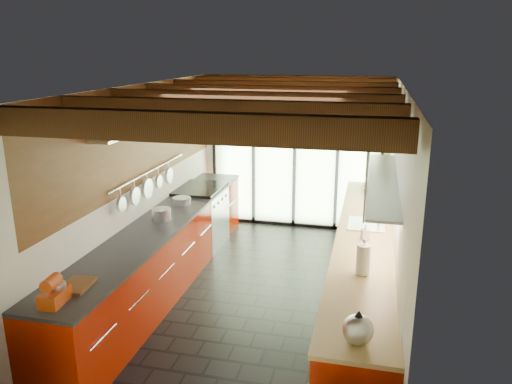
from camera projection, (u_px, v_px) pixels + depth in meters
ground at (259, 295)px, 6.34m from camera, size 5.50×5.50×0.00m
room_shell at (259, 169)px, 5.89m from camera, size 5.50×5.50×5.50m
ceiling_beams at (266, 97)px, 6.02m from camera, size 3.14×5.06×4.90m
glass_door at (295, 133)px, 8.40m from camera, size 2.95×0.10×2.90m
left_counter at (164, 253)px, 6.50m from camera, size 0.68×5.00×0.92m
range_stove at (201, 217)px, 7.85m from camera, size 0.66×0.90×0.97m
right_counter at (363, 272)px, 5.93m from camera, size 0.68×5.00×0.92m
sink_assembly at (368, 222)px, 6.17m from camera, size 0.45×0.52×0.43m
upper_cabinets_right at (385, 153)px, 5.79m from camera, size 0.34×3.00×3.00m
left_wall_fixtures at (150, 145)px, 6.33m from camera, size 0.28×2.60×0.96m
stand_mixer at (55, 292)px, 4.25m from camera, size 0.19×0.30×0.26m
pot_large at (161, 214)px, 6.33m from camera, size 0.31×0.31×0.15m
pot_small at (182, 201)px, 6.99m from camera, size 0.31×0.31×0.10m
cutting_board at (76, 285)px, 4.56m from camera, size 0.28×0.37×0.03m
kettle at (358, 328)px, 3.67m from camera, size 0.26×0.30×0.27m
paper_towel at (363, 260)px, 4.78m from camera, size 0.16×0.16×0.36m
soap_bottle at (365, 232)px, 5.68m from camera, size 0.10×0.11×0.18m
bowl at (369, 189)px, 7.65m from camera, size 0.25×0.25×0.06m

